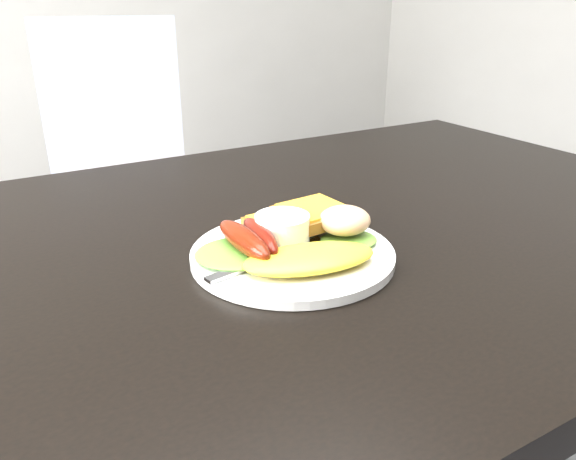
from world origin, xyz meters
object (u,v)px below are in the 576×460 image
object	(u,v)px
dining_chair	(138,194)
plate	(293,254)
dining_table	(317,236)
person	(126,181)

from	to	relation	value
dining_chair	plate	xyz separation A→B (m)	(-0.14, -1.17, 0.31)
dining_table	person	distance (m)	0.47
dining_chair	plate	bearing A→B (deg)	-84.04
person	plate	xyz separation A→B (m)	(0.05, -0.53, 0.05)
plate	dining_table	bearing A→B (deg)	42.85
person	dining_chair	bearing A→B (deg)	-83.68
dining_table	person	bearing A→B (deg)	106.52
dining_table	dining_chair	distance (m)	1.13
dining_chair	person	xyz separation A→B (m)	(-0.19, -0.64, 0.25)
dining_table	plate	size ratio (longest dim) A/B	5.27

